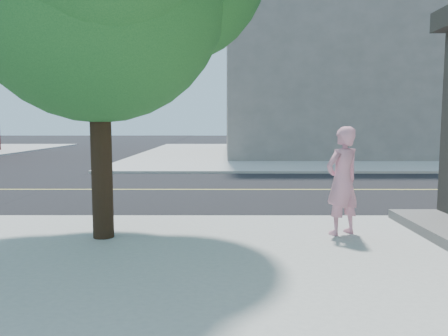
{
  "coord_description": "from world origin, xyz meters",
  "views": [
    {
      "loc": [
        4.87,
        -9.4,
        2.14
      ],
      "look_at": [
        4.85,
        -1.23,
        1.3
      ],
      "focal_mm": 34.7,
      "sensor_mm": 36.0,
      "label": 1
    }
  ],
  "objects": [
    {
      "name": "road_ew",
      "position": [
        0.0,
        4.5,
        0.01
      ],
      "size": [
        140.0,
        9.0,
        0.01
      ],
      "primitive_type": "cube",
      "color": "black",
      "rests_on": "ground"
    },
    {
      "name": "man_on_phone",
      "position": [
        7.0,
        -1.62,
        1.11
      ],
      "size": [
        0.86,
        0.77,
        1.97
      ],
      "primitive_type": "imported",
      "rotation": [
        0.0,
        0.0,
        3.66
      ],
      "color": "pink",
      "rests_on": "sidewalk_se"
    },
    {
      "name": "filler_ne",
      "position": [
        14.0,
        22.0,
        7.12
      ],
      "size": [
        18.0,
        16.0,
        14.0
      ],
      "primitive_type": "cube",
      "color": "slate",
      "rests_on": "sidewalk_ne"
    },
    {
      "name": "ground",
      "position": [
        0.0,
        0.0,
        0.0
      ],
      "size": [
        140.0,
        140.0,
        0.0
      ],
      "primitive_type": "plane",
      "color": "black",
      "rests_on": "ground"
    },
    {
      "name": "sidewalk_ne",
      "position": [
        13.5,
        21.5,
        0.06
      ],
      "size": [
        29.0,
        25.0,
        0.12
      ],
      "primitive_type": "cube",
      "color": "#ADADA7",
      "rests_on": "ground"
    }
  ]
}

